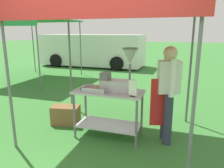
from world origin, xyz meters
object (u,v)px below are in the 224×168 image
donut_tray (96,89)px  van_white (92,50)px  stall_canopy (110,10)px  menu_sign (133,90)px  neighbour_tent (32,21)px  donut_cart (108,104)px  supply_crate (66,115)px  donut_fryer (120,75)px  vendor (168,90)px

donut_tray → van_white: van_white is taller
stall_canopy → menu_sign: (0.46, -0.29, -1.21)m
van_white → neighbour_tent: 4.23m
donut_cart → supply_crate: size_ratio=2.02×
stall_canopy → van_white: stall_canopy is taller
van_white → donut_fryer: bearing=-63.5°
van_white → supply_crate: bearing=-70.9°
van_white → neighbour_tent: neighbour_tent is taller
vendor → donut_cart: bearing=-172.2°
stall_canopy → neighbour_tent: 5.47m
supply_crate → donut_fryer: bearing=-7.8°
donut_cart → neighbour_tent: neighbour_tent is taller
donut_tray → vendor: size_ratio=0.27×
vendor → supply_crate: size_ratio=2.72×
menu_sign → supply_crate: (-1.47, 0.44, -0.77)m
vendor → neighbour_tent: bearing=146.3°
donut_cart → donut_fryer: size_ratio=1.63×
donut_fryer → van_white: bearing=116.5°
menu_sign → donut_fryer: bearing=135.3°
menu_sign → neighbour_tent: size_ratio=0.08×
donut_tray → menu_sign: menu_sign is taller
van_white → neighbour_tent: (-0.69, -3.95, 1.33)m
stall_canopy → donut_tray: size_ratio=6.50×
supply_crate → neighbour_tent: 5.06m
donut_cart → supply_crate: bearing=166.2°
donut_fryer → donut_tray: bearing=-160.5°
donut_tray → neighbour_tent: size_ratio=0.14×
donut_tray → menu_sign: 0.69m
vendor → neighbour_tent: (-5.19, 3.46, 1.30)m
donut_fryer → menu_sign: size_ratio=2.81×
menu_sign → neighbour_tent: (-4.68, 3.78, 1.25)m
menu_sign → vendor: 0.61m
menu_sign → supply_crate: bearing=163.4°
donut_fryer → menu_sign: (0.28, -0.27, -0.16)m
donut_tray → donut_fryer: bearing=19.5°
supply_crate → stall_canopy: bearing=-8.4°
stall_canopy → donut_cart: 1.56m
stall_canopy → menu_sign: bearing=-32.1°
stall_canopy → donut_tray: 1.32m
van_white → neighbour_tent: bearing=-99.8°
donut_tray → supply_crate: size_ratio=0.74×
menu_sign → van_white: van_white is taller
stall_canopy → neighbour_tent: neighbour_tent is taller
donut_fryer → donut_cart: bearing=-156.2°
donut_cart → donut_fryer: 0.55m
neighbour_tent → supply_crate: bearing=-46.1°
donut_fryer → menu_sign: bearing=-44.7°
donut_fryer → van_white: van_white is taller
donut_fryer → supply_crate: donut_fryer is taller
vendor → van_white: (-4.50, 7.41, -0.02)m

